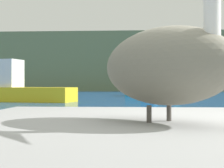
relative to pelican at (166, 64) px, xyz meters
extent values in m
cube|color=#6B7A51|center=(0.75, 63.34, 3.41)|extent=(140.00, 15.64, 9.28)
ellipsoid|color=slate|center=(-0.01, 0.01, -0.01)|extent=(1.00, 1.07, 0.47)
cylinder|color=white|center=(0.22, -0.26, 0.21)|extent=(0.09, 0.09, 0.31)
cylinder|color=#4C4742|center=(0.02, 0.10, -0.29)|extent=(0.03, 0.03, 0.10)
cylinder|color=#4C4742|center=(-0.10, 0.00, -0.29)|extent=(0.03, 0.03, 0.10)
cube|color=teal|center=(1.31, 33.43, -0.73)|extent=(5.11, 3.62, 1.01)
cube|color=#1E6099|center=(1.08, 33.55, 0.42)|extent=(1.64, 1.52, 1.29)
cylinder|color=#B2B2B2|center=(2.64, 32.72, 1.96)|extent=(0.12, 0.12, 4.37)
cube|color=yellow|center=(-7.86, 21.64, -0.78)|extent=(7.92, 3.68, 0.91)
cube|color=silver|center=(-8.79, 21.85, 0.57)|extent=(2.49, 2.03, 1.79)
camera|label=1|loc=(-0.18, -2.26, -0.12)|focal=61.00mm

